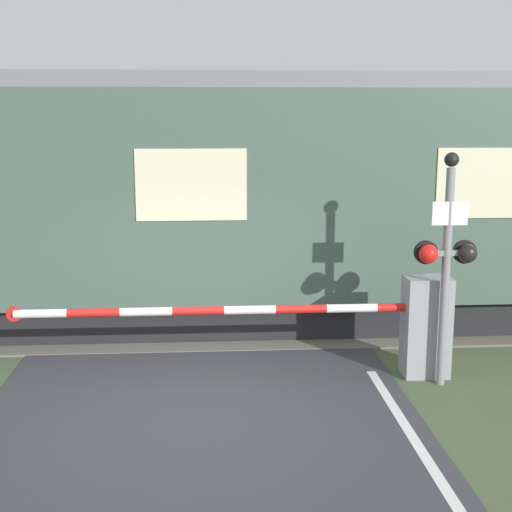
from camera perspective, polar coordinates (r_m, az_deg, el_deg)
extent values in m
plane|color=#475638|center=(8.79, -4.45, -11.94)|extent=(80.00, 80.00, 0.00)
cube|color=#666056|center=(12.17, -4.26, -5.24)|extent=(36.00, 3.20, 0.03)
cube|color=#595451|center=(11.46, -4.30, -5.94)|extent=(36.00, 0.08, 0.10)
cube|color=#595451|center=(12.84, -4.24, -4.06)|extent=(36.00, 0.08, 0.10)
cube|color=black|center=(12.09, -4.87, -3.95)|extent=(14.74, 2.32, 0.60)
cube|color=#42564C|center=(11.74, -5.02, 5.14)|extent=(16.02, 2.73, 3.24)
cube|color=slate|center=(11.69, -5.17, 13.65)|extent=(15.70, 2.51, 0.24)
cube|color=beige|center=(11.14, 18.19, 5.56)|extent=(1.60, 0.02, 1.04)
cube|color=beige|center=(10.35, -5.21, 5.68)|extent=(1.60, 0.02, 1.04)
cube|color=gray|center=(9.82, 13.44, -5.51)|extent=(0.60, 0.44, 1.35)
cylinder|color=gray|center=(9.75, 13.51, -3.98)|extent=(0.16, 0.16, 0.18)
cylinder|color=red|center=(9.66, 11.60, -4.04)|extent=(0.67, 0.11, 0.11)
cylinder|color=white|center=(9.50, 7.67, -4.16)|extent=(0.67, 0.11, 0.11)
cylinder|color=red|center=(9.40, 3.62, -4.26)|extent=(0.67, 0.11, 0.11)
cylinder|color=white|center=(9.33, -0.49, -4.34)|extent=(0.67, 0.11, 0.11)
cylinder|color=red|center=(9.32, -4.64, -4.39)|extent=(0.67, 0.11, 0.11)
cylinder|color=white|center=(9.36, -8.78, -4.43)|extent=(0.67, 0.11, 0.11)
cylinder|color=red|center=(9.44, -12.86, -4.44)|extent=(0.67, 0.11, 0.11)
cylinder|color=white|center=(9.57, -16.86, -4.43)|extent=(0.67, 0.11, 0.11)
cylinder|color=red|center=(9.66, -18.81, -4.42)|extent=(0.20, 0.02, 0.20)
cylinder|color=gray|center=(9.36, 14.91, -1.79)|extent=(0.11, 0.11, 2.81)
cube|color=gray|center=(9.29, 15.02, 0.24)|extent=(0.62, 0.07, 0.07)
sphere|color=red|center=(9.17, 13.63, 0.16)|extent=(0.24, 0.24, 0.24)
sphere|color=black|center=(9.33, 16.57, 0.20)|extent=(0.24, 0.24, 0.24)
cylinder|color=black|center=(9.27, 13.43, 0.29)|extent=(0.30, 0.06, 0.30)
cylinder|color=black|center=(9.43, 16.35, 0.33)|extent=(0.30, 0.06, 0.30)
cube|color=white|center=(9.17, 15.26, 3.30)|extent=(0.45, 0.02, 0.29)
sphere|color=black|center=(9.15, 15.39, 7.45)|extent=(0.18, 0.18, 0.18)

